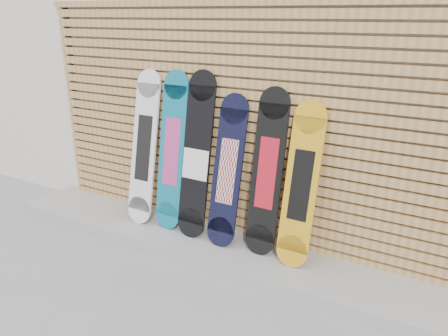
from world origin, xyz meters
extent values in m
plane|color=gray|center=(0.00, 0.00, 0.00)|extent=(80.00, 80.00, 0.00)
cube|color=beige|center=(0.50, 3.50, 1.80)|extent=(12.00, 5.00, 3.60)
cube|color=gray|center=(-0.15, 0.68, 0.06)|extent=(4.60, 0.70, 0.12)
cube|color=#A77C45|center=(-0.15, 0.97, 0.14)|extent=(4.20, 0.05, 0.08)
cube|color=#A77C45|center=(-0.15, 0.97, 0.23)|extent=(4.20, 0.05, 0.08)
cube|color=#A77C45|center=(-0.15, 0.97, 0.33)|extent=(4.20, 0.05, 0.07)
cube|color=#A77C45|center=(-0.15, 0.97, 0.43)|extent=(4.20, 0.05, 0.07)
cube|color=#A77C45|center=(-0.15, 0.97, 0.53)|extent=(4.20, 0.05, 0.07)
cube|color=#A77C45|center=(-0.15, 0.97, 0.62)|extent=(4.20, 0.05, 0.07)
cube|color=#A77C45|center=(-0.15, 0.97, 0.72)|extent=(4.20, 0.05, 0.07)
cube|color=#A77C45|center=(-0.15, 0.97, 0.82)|extent=(4.20, 0.05, 0.07)
cube|color=#A77C45|center=(-0.15, 0.97, 0.91)|extent=(4.20, 0.05, 0.07)
cube|color=#A77C45|center=(-0.15, 0.97, 1.01)|extent=(4.20, 0.05, 0.08)
cube|color=#A77C45|center=(-0.15, 0.97, 1.11)|extent=(4.20, 0.05, 0.08)
cube|color=#A77C45|center=(-0.15, 0.97, 1.20)|extent=(4.20, 0.05, 0.08)
cube|color=#A77C45|center=(-0.15, 0.97, 1.30)|extent=(4.20, 0.05, 0.08)
cube|color=#A77C45|center=(-0.15, 0.97, 1.40)|extent=(4.20, 0.05, 0.08)
cube|color=#A77C45|center=(-0.15, 0.97, 1.50)|extent=(4.20, 0.05, 0.08)
cube|color=#A77C45|center=(-0.15, 0.97, 1.59)|extent=(4.20, 0.05, 0.08)
cube|color=#A77C45|center=(-0.15, 0.97, 1.69)|extent=(4.20, 0.05, 0.08)
cube|color=#A77C45|center=(-0.15, 0.97, 1.79)|extent=(4.20, 0.05, 0.08)
cube|color=#A77C45|center=(-0.15, 0.97, 1.88)|extent=(4.20, 0.05, 0.08)
cube|color=#A77C45|center=(-0.15, 0.97, 1.98)|extent=(4.20, 0.05, 0.08)
cube|color=#A77C45|center=(-0.15, 0.97, 2.08)|extent=(4.20, 0.05, 0.08)
cube|color=#A77C45|center=(-0.15, 0.97, 2.17)|extent=(4.20, 0.05, 0.08)
cube|color=black|center=(-2.17, 0.99, 1.12)|extent=(0.06, 0.04, 2.23)
cube|color=#A77C45|center=(-0.15, 0.97, 2.26)|extent=(4.26, 0.07, 0.06)
cube|color=silver|center=(-1.01, 0.77, 0.89)|extent=(0.28, 0.29, 1.27)
cylinder|color=silver|center=(-1.01, 0.63, 0.26)|extent=(0.28, 0.08, 0.28)
cylinder|color=silver|center=(-1.01, 0.90, 1.52)|extent=(0.28, 0.08, 0.28)
cube|color=black|center=(-1.01, 0.77, 0.89)|extent=(0.18, 0.16, 0.65)
cube|color=#0D6885|center=(-0.68, 0.79, 0.90)|extent=(0.28, 0.25, 1.28)
cylinder|color=#0D6885|center=(-0.68, 0.68, 0.26)|extent=(0.28, 0.07, 0.28)
cylinder|color=#0D6885|center=(-0.68, 0.91, 1.53)|extent=(0.28, 0.07, 0.28)
cube|color=#C1448A|center=(-0.68, 0.79, 0.90)|extent=(0.18, 0.14, 0.66)
cube|color=black|center=(-0.38, 0.78, 0.91)|extent=(0.29, 0.28, 1.29)
cylinder|color=black|center=(-0.38, 0.65, 0.26)|extent=(0.29, 0.08, 0.29)
cylinder|color=black|center=(-0.38, 0.91, 1.55)|extent=(0.29, 0.08, 0.29)
cube|color=silver|center=(-0.38, 0.76, 0.83)|extent=(0.28, 0.08, 0.29)
cube|color=black|center=(-0.04, 0.77, 0.81)|extent=(0.28, 0.28, 1.12)
cylinder|color=black|center=(-0.04, 0.64, 0.26)|extent=(0.28, 0.09, 0.28)
cylinder|color=black|center=(-0.04, 0.90, 1.37)|extent=(0.28, 0.09, 0.28)
cube|color=silver|center=(-0.04, 0.77, 0.81)|extent=(0.17, 0.16, 0.59)
cube|color=black|center=(0.34, 0.80, 0.86)|extent=(0.28, 0.24, 1.20)
cylinder|color=black|center=(0.34, 0.69, 0.26)|extent=(0.28, 0.07, 0.28)
cylinder|color=black|center=(0.34, 0.91, 1.46)|extent=(0.28, 0.07, 0.28)
cube|color=maroon|center=(0.34, 0.80, 0.86)|extent=(0.17, 0.14, 0.63)
cube|color=gold|center=(0.66, 0.78, 0.82)|extent=(0.28, 0.28, 1.12)
cylinder|color=gold|center=(0.66, 0.65, 0.26)|extent=(0.28, 0.08, 0.28)
cylinder|color=gold|center=(0.66, 0.90, 1.38)|extent=(0.28, 0.08, 0.28)
cube|color=black|center=(0.66, 0.78, 0.82)|extent=(0.17, 0.16, 0.59)
camera|label=1|loc=(1.79, -2.48, 2.18)|focal=35.00mm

